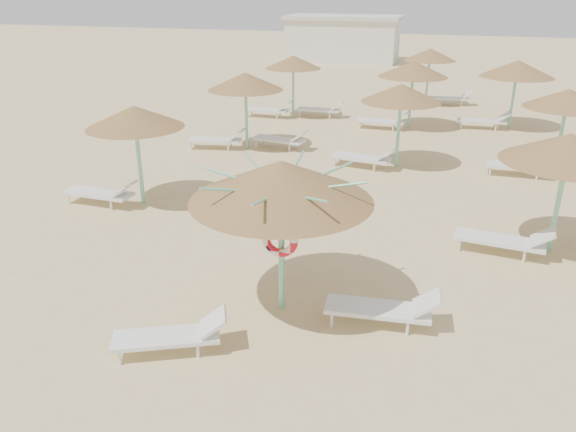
# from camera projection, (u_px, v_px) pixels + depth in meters

# --- Properties ---
(ground) EXTENTS (120.00, 120.00, 0.00)m
(ground) POSITION_uv_depth(u_px,v_px,m) (293.00, 320.00, 9.99)
(ground) COLOR #D6BF82
(ground) RESTS_ON ground
(main_palapa) EXTENTS (3.16, 3.16, 2.84)m
(main_palapa) POSITION_uv_depth(u_px,v_px,m) (281.00, 182.00, 9.42)
(main_palapa) COLOR #77CFAB
(main_palapa) RESTS_ON ground
(lounger_main_a) EXTENTS (1.90, 1.27, 0.67)m
(lounger_main_a) POSITION_uv_depth(u_px,v_px,m) (174.00, 335.00, 9.03)
(lounger_main_a) COLOR white
(lounger_main_a) RESTS_ON ground
(lounger_main_b) EXTENTS (2.00, 0.75, 0.71)m
(lounger_main_b) POSITION_uv_depth(u_px,v_px,m) (385.00, 308.00, 9.73)
(lounger_main_b) COLOR white
(lounger_main_b) RESTS_ON ground
(palapa_field) EXTENTS (19.02, 18.32, 2.72)m
(palapa_field) POSITION_uv_depth(u_px,v_px,m) (479.00, 91.00, 18.03)
(palapa_field) COLOR #77CFAB
(palapa_field) RESTS_ON ground
(service_hut) EXTENTS (8.40, 4.40, 3.25)m
(service_hut) POSITION_uv_depth(u_px,v_px,m) (343.00, 38.00, 41.89)
(service_hut) COLOR silver
(service_hut) RESTS_ON ground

